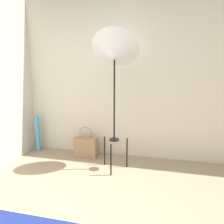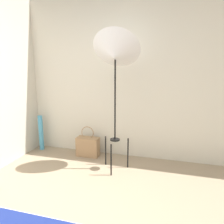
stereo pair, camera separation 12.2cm
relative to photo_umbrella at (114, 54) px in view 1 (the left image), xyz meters
The scene contains 4 objects.
wall_back 0.69m from the photo_umbrella, 104.24° to the left, with size 8.00×0.05×2.60m.
photo_umbrella is the anchor object (origin of this frame).
tote_bag 1.63m from the photo_umbrella, 149.01° to the left, with size 0.38×0.18×0.52m.
paper_roll 2.05m from the photo_umbrella, 165.55° to the left, with size 0.08×0.08×0.63m.
Camera 1 is at (0.81, -1.17, 1.52)m, focal length 35.00 mm.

